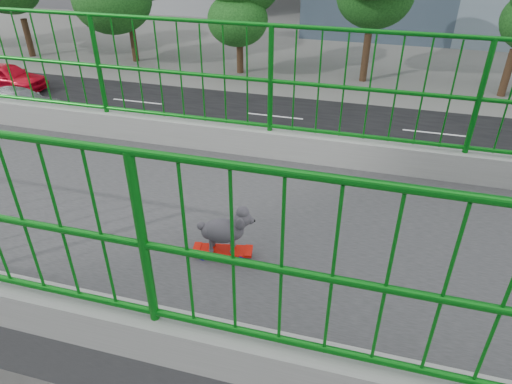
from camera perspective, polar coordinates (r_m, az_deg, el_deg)
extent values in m
cube|color=black|center=(19.30, -1.81, 2.79)|extent=(18.00, 90.00, 0.02)
cylinder|color=black|center=(38.88, -26.39, 16.75)|extent=(0.44, 0.44, 2.62)
cylinder|color=black|center=(34.99, -14.96, 17.79)|extent=(0.44, 0.44, 2.97)
cylinder|color=black|center=(31.33, -2.01, 16.99)|extent=(0.44, 0.44, 2.73)
ellipsoid|color=black|center=(30.68, -2.12, 22.69)|extent=(4.20, 4.20, 3.57)
cylinder|color=black|center=(30.37, 13.39, 15.85)|extent=(0.44, 0.44, 2.87)
cylinder|color=black|center=(30.59, 28.68, 12.79)|extent=(0.44, 0.44, 2.66)
cube|color=red|center=(3.68, -4.15, -7.20)|extent=(0.22, 0.49, 0.02)
cube|color=#99999E|center=(3.72, -6.45, -7.26)|extent=(0.09, 0.05, 0.02)
cylinder|color=#0807A4|center=(3.77, -6.28, -6.80)|extent=(0.04, 0.06, 0.05)
sphere|color=yellow|center=(3.77, -6.28, -6.80)|extent=(0.02, 0.02, 0.02)
cylinder|color=#0807A4|center=(3.68, -6.62, -7.97)|extent=(0.04, 0.06, 0.05)
sphere|color=yellow|center=(3.68, -6.62, -7.97)|extent=(0.02, 0.02, 0.02)
cube|color=#99999E|center=(3.68, -1.80, -7.55)|extent=(0.09, 0.05, 0.02)
cylinder|color=#0807A4|center=(3.73, -1.69, -7.08)|extent=(0.04, 0.06, 0.05)
sphere|color=yellow|center=(3.73, -1.69, -7.08)|extent=(0.02, 0.02, 0.02)
cylinder|color=#0807A4|center=(3.64, -1.90, -8.27)|extent=(0.04, 0.06, 0.05)
sphere|color=yellow|center=(3.64, -1.90, -8.27)|extent=(0.02, 0.02, 0.02)
ellipsoid|color=#29272C|center=(3.57, -4.27, -4.81)|extent=(0.24, 0.32, 0.20)
sphere|color=#29272C|center=(3.47, -1.67, -3.28)|extent=(0.13, 0.13, 0.13)
sphere|color=black|center=(3.48, -0.24, -3.58)|extent=(0.02, 0.02, 0.02)
sphere|color=#29272C|center=(3.57, -6.83, -4.18)|extent=(0.07, 0.07, 0.07)
cylinder|color=#29272C|center=(3.66, -2.81, -6.03)|extent=(0.03, 0.03, 0.12)
cylinder|color=#29272C|center=(3.60, -2.98, -6.85)|extent=(0.03, 0.03, 0.12)
cylinder|color=#29272C|center=(3.69, -5.37, -5.87)|extent=(0.03, 0.03, 0.12)
cylinder|color=#29272C|center=(3.62, -5.59, -6.68)|extent=(0.03, 0.03, 0.12)
imported|color=red|center=(15.44, -0.83, -2.07)|extent=(1.61, 4.62, 1.52)
imported|color=white|center=(18.09, 24.43, 0.06)|extent=(2.34, 5.07, 1.41)
imported|color=#A4A4A9|center=(27.33, -27.22, 9.80)|extent=(1.96, 4.81, 1.40)
imported|color=red|center=(31.80, -28.43, 12.42)|extent=(1.86, 4.63, 1.58)
imported|color=#A4A4A9|center=(15.93, -6.34, -1.44)|extent=(2.27, 4.92, 1.37)
imported|color=white|center=(18.29, 27.64, -0.25)|extent=(2.13, 5.25, 1.52)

